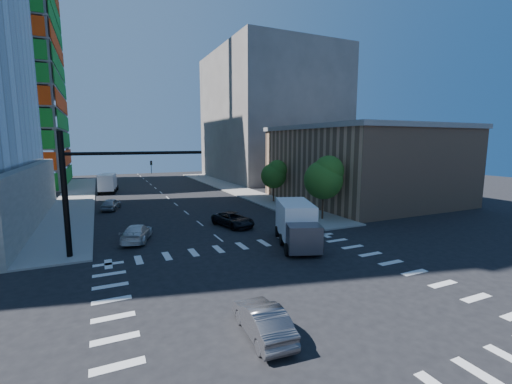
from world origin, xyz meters
TOP-DOWN VIEW (x-y plane):
  - ground at (0.00, 0.00)m, footprint 160.00×160.00m
  - road_markings at (0.00, 0.00)m, footprint 20.00×20.00m
  - sidewalk_ne at (12.50, 40.00)m, footprint 5.00×60.00m
  - sidewalk_nw at (-12.50, 40.00)m, footprint 5.00×60.00m
  - commercial_building at (25.00, 22.00)m, footprint 20.50×22.50m
  - bg_building_ne at (27.00, 55.00)m, footprint 24.00×30.00m
  - signal_mast_nw at (-10.00, 11.50)m, footprint 10.20×0.40m
  - tree_south at (12.63, 13.90)m, footprint 4.16×4.16m
  - tree_north at (12.93, 25.90)m, footprint 3.54×3.52m
  - car_nb_far at (2.70, 15.41)m, footprint 3.57×5.50m
  - car_sb_near at (-6.58, 14.07)m, footprint 3.37×5.26m
  - car_sb_mid at (-8.09, 29.63)m, footprint 2.84×4.52m
  - car_sb_cross at (-3.12, -3.39)m, footprint 1.78×4.39m
  - box_truck_near at (5.13, 7.18)m, footprint 4.87×7.07m
  - box_truck_far at (-7.91, 45.82)m, footprint 3.42×6.26m

SIDE VIEW (x-z plane):
  - ground at x=0.00m, z-range 0.00..0.00m
  - road_markings at x=0.00m, z-range 0.00..0.01m
  - sidewalk_ne at x=12.50m, z-range 0.00..0.15m
  - sidewalk_nw at x=-12.50m, z-range 0.00..0.15m
  - car_nb_far at x=2.70m, z-range 0.00..1.41m
  - car_sb_cross at x=-3.12m, z-range 0.00..1.41m
  - car_sb_near at x=-6.58m, z-range 0.00..1.42m
  - car_sb_mid at x=-8.09m, z-range 0.00..1.43m
  - box_truck_far at x=-7.91m, z-range -0.18..2.94m
  - box_truck_near at x=5.13m, z-range -0.20..3.22m
  - tree_north at x=12.93m, z-range 1.10..6.88m
  - tree_south at x=12.63m, z-range 1.27..8.10m
  - commercial_building at x=25.00m, z-range 0.01..10.61m
  - signal_mast_nw at x=-10.00m, z-range 0.99..9.99m
  - bg_building_ne at x=27.00m, z-range 0.00..28.00m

